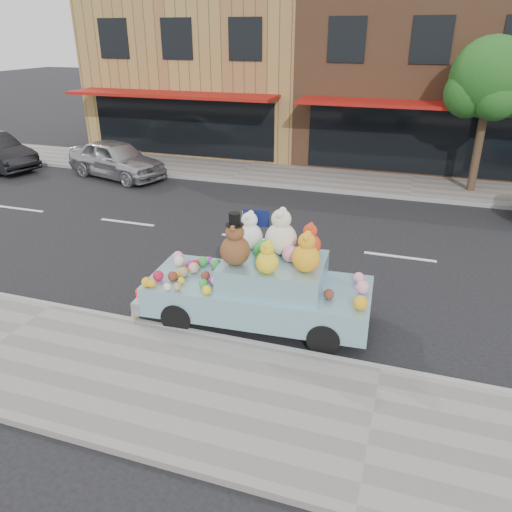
% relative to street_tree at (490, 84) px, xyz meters
% --- Properties ---
extents(ground, '(120.00, 120.00, 0.00)m').
position_rel_street_tree_xyz_m(ground, '(-2.03, -6.55, -3.69)').
color(ground, black).
rests_on(ground, ground).
extents(near_sidewalk, '(60.00, 3.00, 0.12)m').
position_rel_street_tree_xyz_m(near_sidewalk, '(-2.03, -13.05, -3.63)').
color(near_sidewalk, gray).
rests_on(near_sidewalk, ground).
extents(far_sidewalk, '(60.00, 3.00, 0.12)m').
position_rel_street_tree_xyz_m(far_sidewalk, '(-2.03, -0.05, -3.63)').
color(far_sidewalk, gray).
rests_on(far_sidewalk, ground).
extents(near_kerb, '(60.00, 0.12, 0.13)m').
position_rel_street_tree_xyz_m(near_kerb, '(-2.03, -11.55, -3.63)').
color(near_kerb, gray).
rests_on(near_kerb, ground).
extents(far_kerb, '(60.00, 0.12, 0.13)m').
position_rel_street_tree_xyz_m(far_kerb, '(-2.03, -1.55, -3.63)').
color(far_kerb, gray).
rests_on(far_kerb, ground).
extents(storefront_left, '(10.00, 9.80, 7.30)m').
position_rel_street_tree_xyz_m(storefront_left, '(-12.03, 5.42, -0.05)').
color(storefront_left, olive).
rests_on(storefront_left, ground).
extents(storefront_mid, '(10.00, 9.80, 7.30)m').
position_rel_street_tree_xyz_m(storefront_mid, '(-2.03, 5.42, -0.05)').
color(storefront_mid, brown).
rests_on(storefront_mid, ground).
extents(street_tree, '(3.00, 2.70, 5.22)m').
position_rel_street_tree_xyz_m(street_tree, '(0.00, 0.00, 0.00)').
color(street_tree, '#38281C').
rests_on(street_tree, ground).
extents(car_silver, '(4.57, 2.85, 1.45)m').
position_rel_street_tree_xyz_m(car_silver, '(-13.13, -2.18, -2.97)').
color(car_silver, '#A1A2A6').
rests_on(car_silver, ground).
extents(art_car, '(4.58, 2.02, 2.35)m').
position_rel_street_tree_xyz_m(art_car, '(-4.48, -10.59, -2.87)').
color(art_car, black).
rests_on(art_car, ground).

